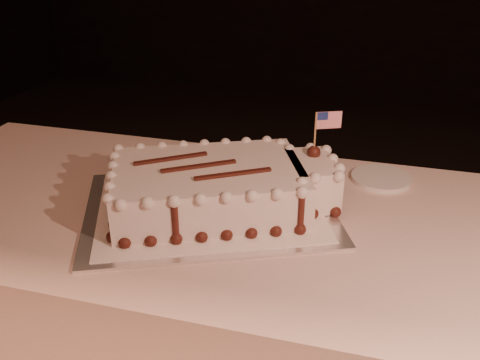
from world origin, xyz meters
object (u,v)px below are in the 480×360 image
(banquet_table, at_px, (325,347))
(sheet_cake, at_px, (221,186))
(cake_board, at_px, (209,208))
(side_plate, at_px, (381,178))

(banquet_table, height_order, sheet_cake, sheet_cake)
(cake_board, height_order, side_plate, side_plate)
(cake_board, bearing_deg, side_plate, 11.15)
(banquet_table, xyz_separation_m, sheet_cake, (-0.29, 0.01, 0.44))
(cake_board, height_order, sheet_cake, sheet_cake)
(cake_board, xyz_separation_m, sheet_cake, (0.03, 0.01, 0.06))
(banquet_table, xyz_separation_m, cake_board, (-0.32, -0.00, 0.38))
(banquet_table, height_order, side_plate, side_plate)
(sheet_cake, bearing_deg, side_plate, 35.60)
(banquet_table, bearing_deg, cake_board, -179.59)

